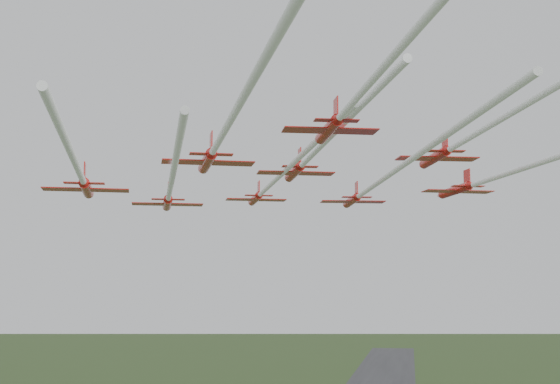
% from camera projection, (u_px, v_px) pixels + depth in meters
% --- Properties ---
extents(jet_lead, '(23.23, 61.20, 2.63)m').
position_uv_depth(jet_lead, '(272.00, 183.00, 98.22)').
color(jet_lead, red).
extents(jet_row2_left, '(21.44, 55.06, 2.70)m').
position_uv_depth(jet_row2_left, '(170.00, 189.00, 86.91)').
color(jet_row2_left, red).
extents(jet_row2_right, '(19.54, 65.35, 2.56)m').
position_uv_depth(jet_row2_right, '(380.00, 181.00, 86.61)').
color(jet_row2_right, red).
extents(jet_row3_left, '(20.56, 48.93, 2.91)m').
position_uv_depth(jet_row3_left, '(80.00, 174.00, 78.81)').
color(jet_row3_left, red).
extents(jet_row3_mid, '(17.81, 48.32, 2.65)m').
position_uv_depth(jet_row3_mid, '(312.00, 155.00, 79.34)').
color(jet_row3_mid, red).
extents(jet_row3_right, '(17.60, 42.05, 2.59)m').
position_uv_depth(jet_row3_right, '(488.00, 180.00, 87.74)').
color(jet_row3_right, red).
extents(jet_row4_left, '(26.43, 65.48, 2.68)m').
position_uv_depth(jet_row4_left, '(231.00, 119.00, 57.67)').
color(jet_row4_left, red).
extents(jet_row4_right, '(15.85, 47.96, 2.48)m').
position_uv_depth(jet_row4_right, '(473.00, 135.00, 68.96)').
color(jet_row4_right, red).
extents(jet_trail_solo, '(20.64, 61.11, 2.38)m').
position_uv_depth(jet_trail_solo, '(380.00, 71.00, 48.16)').
color(jet_trail_solo, red).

